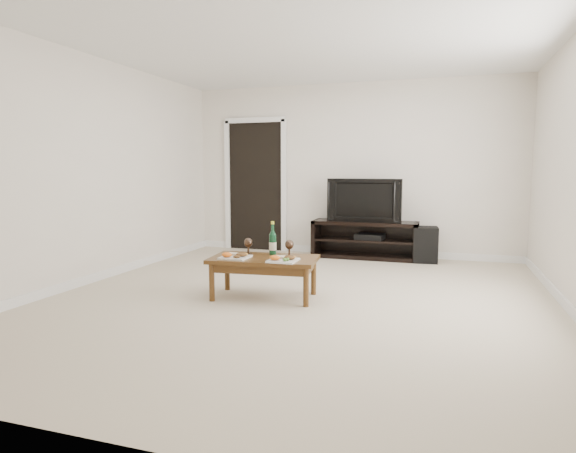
{
  "coord_description": "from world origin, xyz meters",
  "views": [
    {
      "loc": [
        1.36,
        -4.55,
        1.31
      ],
      "look_at": [
        -0.21,
        0.31,
        0.7
      ],
      "focal_mm": 30.0,
      "sensor_mm": 36.0,
      "label": 1
    }
  ],
  "objects_px": {
    "television": "(365,200)",
    "subwoofer": "(425,244)",
    "coffee_table": "(264,278)",
    "media_console": "(365,240)"
  },
  "relations": [
    {
      "from": "television",
      "to": "subwoofer",
      "type": "height_order",
      "value": "television"
    },
    {
      "from": "subwoofer",
      "to": "coffee_table",
      "type": "distance_m",
      "value": 2.91
    },
    {
      "from": "media_console",
      "to": "coffee_table",
      "type": "distance_m",
      "value": 2.62
    },
    {
      "from": "subwoofer",
      "to": "coffee_table",
      "type": "xyz_separation_m",
      "value": [
        -1.5,
        -2.49,
        -0.04
      ]
    },
    {
      "from": "subwoofer",
      "to": "television",
      "type": "bearing_deg",
      "value": 171.33
    },
    {
      "from": "television",
      "to": "coffee_table",
      "type": "distance_m",
      "value": 2.7
    },
    {
      "from": "subwoofer",
      "to": "coffee_table",
      "type": "height_order",
      "value": "subwoofer"
    },
    {
      "from": "television",
      "to": "coffee_table",
      "type": "relative_size",
      "value": 1.01
    },
    {
      "from": "coffee_table",
      "to": "subwoofer",
      "type": "bearing_deg",
      "value": 59.04
    },
    {
      "from": "subwoofer",
      "to": "coffee_table",
      "type": "relative_size",
      "value": 0.47
    }
  ]
}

